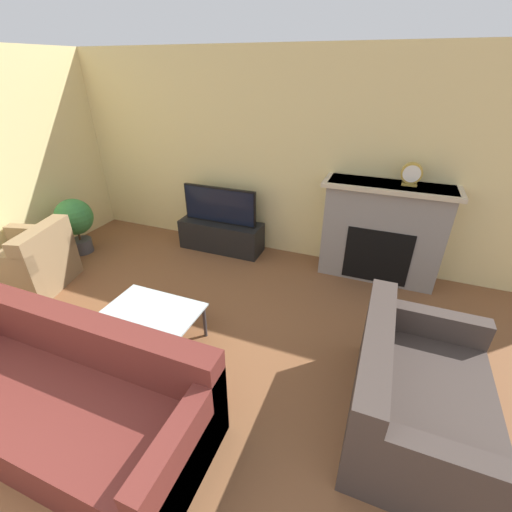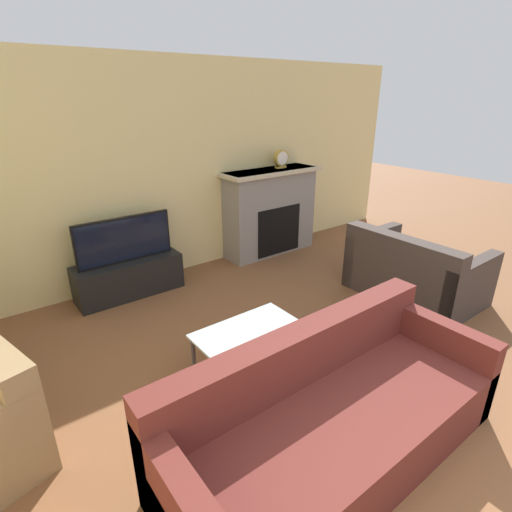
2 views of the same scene
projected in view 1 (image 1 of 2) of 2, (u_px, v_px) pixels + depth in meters
wall_back at (261, 158)px, 4.70m from camera, size 8.69×0.06×2.70m
fireplace at (382, 231)px, 4.28m from camera, size 1.54×0.49×1.26m
tv_stand at (221, 236)px, 5.15m from camera, size 1.24×0.42×0.44m
tv at (220, 205)px, 4.92m from camera, size 1.11×0.06×0.53m
couch_sectional at (63, 397)px, 2.57m from camera, size 2.36×0.93×0.82m
couch_loveseat at (414, 398)px, 2.57m from camera, size 0.96×1.42×0.82m
armchair_by_window at (30, 266)px, 4.23m from camera, size 1.04×1.04×0.82m
coffee_table at (150, 316)px, 3.29m from camera, size 0.92×0.67×0.40m
potted_plant at (75, 220)px, 4.93m from camera, size 0.52×0.52×0.82m
mantel_clock at (411, 174)px, 3.86m from camera, size 0.23×0.07×0.26m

